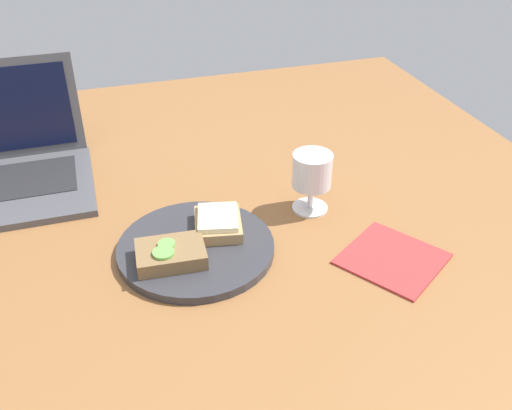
{
  "coord_description": "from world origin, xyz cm",
  "views": [
    {
      "loc": [
        -18.3,
        -81.87,
        61.4
      ],
      "look_at": [
        5.68,
        -4.64,
        8.0
      ],
      "focal_mm": 40.0,
      "sensor_mm": 36.0,
      "label": 1
    }
  ],
  "objects_px": {
    "plate": "(196,248)",
    "sandwich_with_cheese": "(218,223)",
    "sandwich_with_cucumber": "(171,254)",
    "wine_glass": "(312,173)",
    "napkin": "(392,259)"
  },
  "relations": [
    {
      "from": "sandwich_with_cucumber",
      "to": "sandwich_with_cheese",
      "type": "xyz_separation_m",
      "value": [
        0.09,
        0.06,
        0.0
      ]
    },
    {
      "from": "plate",
      "to": "sandwich_with_cucumber",
      "type": "relative_size",
      "value": 2.3
    },
    {
      "from": "plate",
      "to": "sandwich_with_cheese",
      "type": "xyz_separation_m",
      "value": [
        0.05,
        0.03,
        0.02
      ]
    },
    {
      "from": "sandwich_with_cucumber",
      "to": "wine_glass",
      "type": "distance_m",
      "value": 0.29
    },
    {
      "from": "sandwich_with_cucumber",
      "to": "plate",
      "type": "bearing_deg",
      "value": 32.98
    },
    {
      "from": "sandwich_with_cucumber",
      "to": "wine_glass",
      "type": "xyz_separation_m",
      "value": [
        0.27,
        0.09,
        0.05
      ]
    },
    {
      "from": "plate",
      "to": "sandwich_with_cucumber",
      "type": "height_order",
      "value": "sandwich_with_cucumber"
    },
    {
      "from": "sandwich_with_cucumber",
      "to": "wine_glass",
      "type": "bearing_deg",
      "value": 18.81
    },
    {
      "from": "napkin",
      "to": "wine_glass",
      "type": "bearing_deg",
      "value": 112.14
    },
    {
      "from": "wine_glass",
      "to": "napkin",
      "type": "height_order",
      "value": "wine_glass"
    },
    {
      "from": "wine_glass",
      "to": "sandwich_with_cheese",
      "type": "bearing_deg",
      "value": -169.52
    },
    {
      "from": "plate",
      "to": "sandwich_with_cheese",
      "type": "relative_size",
      "value": 2.42
    },
    {
      "from": "plate",
      "to": "napkin",
      "type": "height_order",
      "value": "plate"
    },
    {
      "from": "sandwich_with_cucumber",
      "to": "wine_glass",
      "type": "relative_size",
      "value": 1.0
    },
    {
      "from": "sandwich_with_cucumber",
      "to": "sandwich_with_cheese",
      "type": "bearing_deg",
      "value": 33.01
    }
  ]
}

